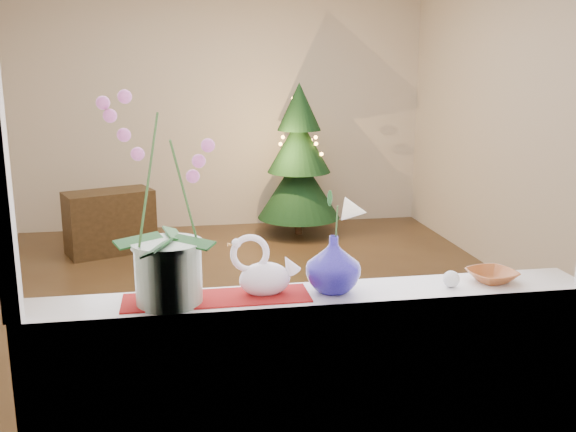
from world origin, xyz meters
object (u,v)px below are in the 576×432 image
blue_vase (333,260)px  xmas_tree (299,160)px  paperweight (451,279)px  amber_dish (492,277)px  orchid_pot (165,201)px  side_table (110,222)px  swan (265,266)px

blue_vase → xmas_tree: xmas_tree is taller
paperweight → amber_dish: bearing=10.3°
orchid_pot → xmas_tree: bearing=73.1°
xmas_tree → side_table: 2.04m
side_table → xmas_tree: bearing=-10.4°
side_table → orchid_pot: bearing=-102.6°
amber_dish → side_table: 4.42m
swan → paperweight: size_ratio=4.03×
swan → paperweight: 0.74m
amber_dish → xmas_tree: xmas_tree is taller
orchid_pot → blue_vase: orchid_pot is taller
paperweight → xmas_tree: size_ratio=0.04×
orchid_pot → paperweight: (1.10, -0.01, -0.35)m
swan → side_table: (-0.98, 3.93, -0.73)m
paperweight → xmas_tree: bearing=87.1°
orchid_pot → side_table: 4.13m
orchid_pot → side_table: bearing=98.9°
paperweight → xmas_tree: 4.35m
orchid_pot → swan: orchid_pot is taller
swan → side_table: bearing=88.7°
amber_dish → orchid_pot: bearing=-179.0°
blue_vase → amber_dish: 0.67m
xmas_tree → orchid_pot: bearing=-106.9°
amber_dish → side_table: size_ratio=0.20×
blue_vase → side_table: blue_vase is taller
xmas_tree → side_table: bearing=-168.9°
swan → amber_dish: (0.93, -0.00, -0.09)m
paperweight → orchid_pot: bearing=179.4°
swan → xmas_tree: 4.42m
paperweight → swan: bearing=176.9°
xmas_tree → amber_dish: bearing=-90.3°
swan → paperweight: bearing=-18.4°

